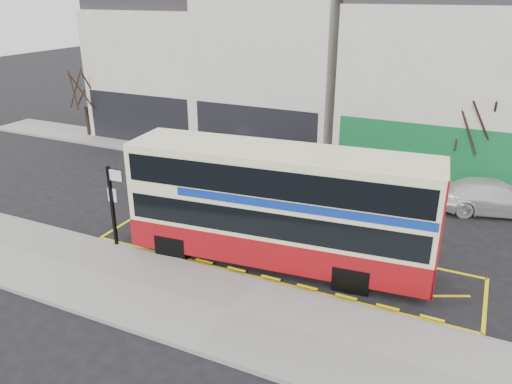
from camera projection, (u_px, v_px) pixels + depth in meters
The scene contains 15 objects.
ground at pixel (261, 277), 17.04m from camera, with size 120.00×120.00×0.00m, color black.
pavement at pixel (229, 312), 15.09m from camera, with size 40.00×4.00×0.15m, color #97958F.
kerb at pixel (256, 281), 16.70m from camera, with size 40.00×0.15×0.15m, color gray.
far_pavement at pixel (349, 175), 26.22m from camera, with size 50.00×3.00×0.15m, color #97958F.
road_markings at pixel (279, 256), 18.38m from camera, with size 14.00×3.40×0.01m, color #FFF40D, non-canonical shape.
terrace_far_left at pixel (172, 59), 33.11m from camera, with size 8.00×8.01×10.80m.
terrace_left at pixel (283, 58), 29.76m from camera, with size 8.00×8.01×11.80m.
terrace_green_shop at pixel (441, 72), 26.29m from camera, with size 9.00×8.01×11.30m.
double_decker_bus at pixel (280, 206), 17.18m from camera, with size 10.77×3.45×4.23m.
bus_stop_post at pixel (113, 199), 18.25m from camera, with size 0.78×0.14×3.14m.
car_silver at pixel (202, 154), 27.37m from camera, with size 1.77×4.40×1.50m, color silver.
car_grey at pixel (274, 169), 25.22m from camera, with size 1.50×4.32×1.42m, color #3A3D41.
car_white at pixel (495, 197), 21.76m from camera, with size 2.03×5.01×1.45m, color white.
street_tree_left at pixel (82, 80), 31.90m from camera, with size 2.57×2.57×5.55m.
street_tree_right at pixel (478, 110), 22.87m from camera, with size 2.72×2.72×5.87m.
Camera 1 is at (6.11, -13.34, 9.14)m, focal length 35.00 mm.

